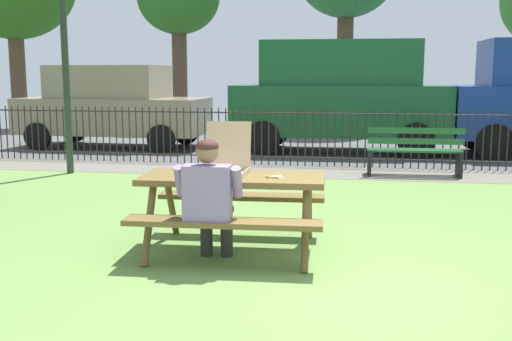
# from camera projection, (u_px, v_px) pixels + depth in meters

# --- Properties ---
(ground) EXTENTS (28.00, 10.60, 0.02)m
(ground) POSITION_uv_depth(u_px,v_px,m) (347.00, 243.00, 6.48)
(ground) COLOR #6A9046
(cobblestone_walkway) EXTENTS (28.00, 1.40, 0.01)m
(cobblestone_walkway) POSITION_uv_depth(u_px,v_px,m) (353.00, 173.00, 10.96)
(cobblestone_walkway) COLOR slate
(street_asphalt) EXTENTS (28.00, 6.30, 0.01)m
(street_asphalt) POSITION_uv_depth(u_px,v_px,m) (355.00, 148.00, 14.70)
(street_asphalt) COLOR #515154
(picnic_table_foreground) EXTENTS (1.87, 1.56, 0.79)m
(picnic_table_foreground) POSITION_uv_depth(u_px,v_px,m) (233.00, 193.00, 6.08)
(picnic_table_foreground) COLOR brown
(picnic_table_foreground) RESTS_ON ground
(pizza_box_open) EXTENTS (0.46, 0.51, 0.51)m
(pizza_box_open) POSITION_uv_depth(u_px,v_px,m) (225.00, 162.00, 6.14)
(pizza_box_open) COLOR tan
(pizza_box_open) RESTS_ON picnic_table_foreground
(pizza_slice_on_table) EXTENTS (0.16, 0.23, 0.02)m
(pizza_slice_on_table) POSITION_uv_depth(u_px,v_px,m) (275.00, 176.00, 5.95)
(pizza_slice_on_table) COLOR #EECF7C
(pizza_slice_on_table) RESTS_ON picnic_table_foreground
(adult_at_table) EXTENTS (0.62, 0.60, 1.19)m
(adult_at_table) POSITION_uv_depth(u_px,v_px,m) (210.00, 196.00, 5.59)
(adult_at_table) COLOR #2A2A2A
(adult_at_table) RESTS_ON ground
(iron_fence_streetside) EXTENTS (18.04, 0.03, 1.10)m
(iron_fence_streetside) POSITION_uv_depth(u_px,v_px,m) (354.00, 138.00, 11.55)
(iron_fence_streetside) COLOR #2D2823
(iron_fence_streetside) RESTS_ON ground
(park_bench_center) EXTENTS (1.61, 0.51, 0.85)m
(park_bench_center) POSITION_uv_depth(u_px,v_px,m) (414.00, 152.00, 10.58)
(park_bench_center) COLOR #235B2D
(park_bench_center) RESTS_ON ground
(lamp_post_walkway) EXTENTS (0.28, 0.28, 4.58)m
(lamp_post_walkway) POSITION_uv_depth(u_px,v_px,m) (63.00, 15.00, 10.53)
(lamp_post_walkway) COLOR #2D382D
(lamp_post_walkway) RESTS_ON ground
(parked_car_far_left) EXTENTS (4.44, 1.99, 1.94)m
(parked_car_far_left) POSITION_uv_depth(u_px,v_px,m) (112.00, 105.00, 14.60)
(parked_car_far_left) COLOR gray
(parked_car_far_left) RESTS_ON ground
(parked_car_left) EXTENTS (4.73, 2.13, 2.46)m
(parked_car_left) POSITION_uv_depth(u_px,v_px,m) (340.00, 94.00, 13.66)
(parked_car_left) COLOR #18532B
(parked_car_left) RESTS_ON ground
(far_tree_midleft) EXTENTS (2.52, 2.52, 5.19)m
(far_tree_midleft) POSITION_uv_depth(u_px,v_px,m) (178.00, 0.00, 18.68)
(far_tree_midleft) COLOR brown
(far_tree_midleft) RESTS_ON ground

